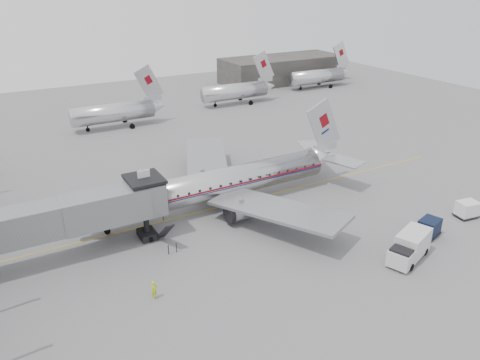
# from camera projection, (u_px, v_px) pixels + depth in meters

# --- Properties ---
(ground) EXTENTS (160.00, 160.00, 0.00)m
(ground) POSITION_uv_depth(u_px,v_px,m) (246.00, 230.00, 48.29)
(ground) COLOR slate
(ground) RESTS_ON ground
(hangar) EXTENTS (30.00, 12.00, 6.00)m
(hangar) POSITION_uv_depth(u_px,v_px,m) (282.00, 69.00, 115.20)
(hangar) COLOR #322F2E
(hangar) RESTS_ON ground
(apron_line) EXTENTS (60.00, 0.15, 0.01)m
(apron_line) POSITION_uv_depth(u_px,v_px,m) (242.00, 201.00, 54.43)
(apron_line) COLOR gold
(apron_line) RESTS_ON ground
(jet_bridge) EXTENTS (21.00, 6.20, 7.10)m
(jet_bridge) POSITION_uv_depth(u_px,v_px,m) (65.00, 217.00, 42.06)
(jet_bridge) COLOR #5B5D60
(jet_bridge) RESTS_ON ground
(distant_aircraft_near) EXTENTS (16.39, 3.20, 10.26)m
(distant_aircraft_near) POSITION_uv_depth(u_px,v_px,m) (114.00, 112.00, 79.93)
(distant_aircraft_near) COLOR silver
(distant_aircraft_near) RESTS_ON ground
(distant_aircraft_mid) EXTENTS (16.39, 3.20, 10.26)m
(distant_aircraft_mid) POSITION_uv_depth(u_px,v_px,m) (236.00, 91.00, 94.79)
(distant_aircraft_mid) COLOR silver
(distant_aircraft_mid) RESTS_ON ground
(distant_aircraft_far) EXTENTS (16.39, 3.20, 10.26)m
(distant_aircraft_far) POSITION_uv_depth(u_px,v_px,m) (318.00, 76.00, 108.77)
(distant_aircraft_far) COLOR silver
(distant_aircraft_far) RESTS_ON ground
(airliner) EXTENTS (33.92, 31.44, 10.73)m
(airliner) POSITION_uv_depth(u_px,v_px,m) (222.00, 183.00, 52.65)
(airliner) COLOR silver
(airliner) RESTS_ON ground
(service_van) EXTENTS (5.78, 3.79, 2.54)m
(service_van) POSITION_uv_depth(u_px,v_px,m) (410.00, 247.00, 42.86)
(service_van) COLOR silver
(service_van) RESTS_ON ground
(baggage_cart_navy) EXTENTS (2.74, 2.38, 1.83)m
(baggage_cart_navy) POSITION_uv_depth(u_px,v_px,m) (429.00, 227.00, 46.89)
(baggage_cart_navy) COLOR black
(baggage_cart_navy) RESTS_ON ground
(baggage_cart_white) EXTENTS (2.52, 2.06, 1.81)m
(baggage_cart_white) POSITION_uv_depth(u_px,v_px,m) (467.00, 209.00, 50.57)
(baggage_cart_white) COLOR silver
(baggage_cart_white) RESTS_ON ground
(ramp_worker) EXTENTS (0.71, 0.66, 1.63)m
(ramp_worker) POSITION_uv_depth(u_px,v_px,m) (154.00, 290.00, 37.78)
(ramp_worker) COLOR #C0DC19
(ramp_worker) RESTS_ON ground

